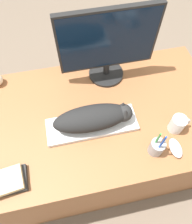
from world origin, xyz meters
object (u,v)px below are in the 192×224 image
monitor (108,44)px  coffee_mug (178,124)px  keyboard (92,125)px  pen_cup (157,147)px  book_stack (4,182)px  computer_mouse (176,148)px  cat (95,118)px

monitor → coffee_mug: bearing=-57.9°
coffee_mug → keyboard: bearing=166.1°
keyboard → pen_cup: 0.35m
monitor → keyboard: bearing=-115.3°
keyboard → book_stack: 0.50m
book_stack → keyboard: bearing=25.1°
pen_cup → book_stack: bearing=-179.4°
computer_mouse → pen_cup: 0.11m
pen_cup → book_stack: size_ratio=1.01×
book_stack → computer_mouse: bearing=-0.3°
book_stack → cat: bearing=24.2°
computer_mouse → coffee_mug: bearing=67.0°
cat → pen_cup: (0.26, -0.20, -0.03)m
monitor → pen_cup: 0.58m
cat → monitor: bearing=67.6°
keyboard → computer_mouse: 0.44m
monitor → coffee_mug: size_ratio=4.87×
cat → monitor: (0.14, 0.33, 0.16)m
monitor → coffee_mug: (0.27, -0.43, -0.19)m
book_stack → monitor: bearing=41.7°
coffee_mug → book_stack: size_ratio=0.53×
coffee_mug → computer_mouse: bearing=-113.0°
monitor → book_stack: 0.84m
monitor → computer_mouse: (0.23, -0.54, -0.23)m
keyboard → cat: size_ratio=1.17×
monitor → book_stack: monitor is taller
cat → book_stack: cat is taller
pen_cup → coffee_mug: bearing=33.0°
keyboard → pen_cup: (0.28, -0.20, 0.04)m
keyboard → book_stack: book_stack is taller
computer_mouse → coffee_mug: size_ratio=0.97×
keyboard → book_stack: bearing=-154.9°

